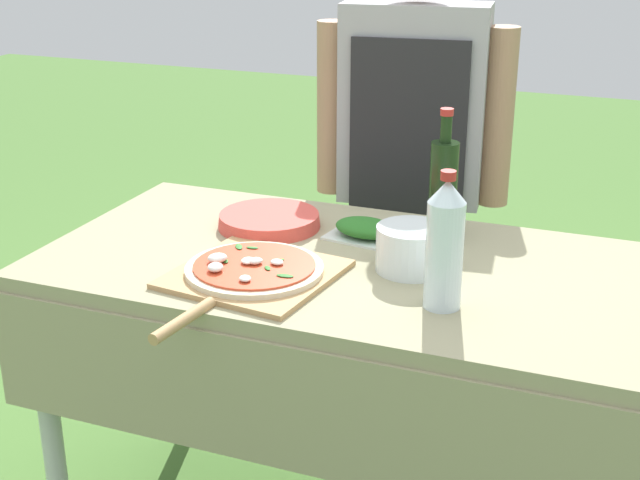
{
  "coord_description": "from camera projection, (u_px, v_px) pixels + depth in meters",
  "views": [
    {
      "loc": [
        0.63,
        -1.75,
        1.57
      ],
      "look_at": [
        -0.06,
        0.0,
        0.84
      ],
      "focal_mm": 50.0,
      "sensor_mm": 36.0,
      "label": 1
    }
  ],
  "objects": [
    {
      "name": "herb_container",
      "position": [
        365.0,
        229.0,
        2.13
      ],
      "size": [
        0.2,
        0.15,
        0.05
      ],
      "rotation": [
        0.0,
        0.0,
        -0.15
      ],
      "color": "silver",
      "rests_on": "prep_table"
    },
    {
      "name": "oil_bottle",
      "position": [
        443.0,
        186.0,
        2.12
      ],
      "size": [
        0.07,
        0.07,
        0.31
      ],
      "color": "black",
      "rests_on": "prep_table"
    },
    {
      "name": "pizza_on_peel",
      "position": [
        252.0,
        272.0,
        1.91
      ],
      "size": [
        0.36,
        0.53,
        0.05
      ],
      "rotation": [
        0.0,
        0.0,
        -0.12
      ],
      "color": "tan",
      "rests_on": "prep_table"
    },
    {
      "name": "water_bottle",
      "position": [
        445.0,
        244.0,
        1.73
      ],
      "size": [
        0.08,
        0.08,
        0.28
      ],
      "color": "silver",
      "rests_on": "prep_table"
    },
    {
      "name": "person_cook",
      "position": [
        411.0,
        154.0,
        2.56
      ],
      "size": [
        0.56,
        0.22,
        1.49
      ],
      "rotation": [
        0.0,
        0.0,
        3.26
      ],
      "color": "#4C4C51",
      "rests_on": "ground"
    },
    {
      "name": "prep_table",
      "position": [
        344.0,
        303.0,
        2.05
      ],
      "size": [
        1.39,
        0.74,
        0.8
      ],
      "color": "gray",
      "rests_on": "ground"
    },
    {
      "name": "mixing_tub",
      "position": [
        412.0,
        248.0,
        1.94
      ],
      "size": [
        0.16,
        0.16,
        0.1
      ],
      "primitive_type": "cylinder",
      "color": "silver",
      "rests_on": "prep_table"
    },
    {
      "name": "plate_stack",
      "position": [
        269.0,
        220.0,
        2.2
      ],
      "size": [
        0.25,
        0.25,
        0.03
      ],
      "color": "#DB4C42",
      "rests_on": "prep_table"
    }
  ]
}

